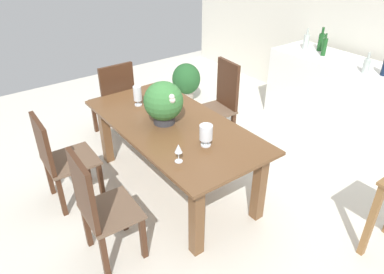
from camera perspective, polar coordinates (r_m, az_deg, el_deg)
ground_plane at (r=3.98m, az=0.73°, el=-6.05°), size 7.04×7.04×0.00m
back_wall at (r=5.30m, az=24.89°, el=16.33°), size 6.40×0.10×2.60m
dining_table at (r=3.50m, az=-3.00°, el=0.29°), size 1.95×0.97×0.74m
chair_near_left at (r=3.57m, az=-20.37°, el=-2.93°), size 0.47×0.47×0.93m
chair_head_end at (r=4.53m, az=-12.04°, el=6.10°), size 0.45×0.46×0.99m
chair_near_right at (r=2.86m, az=-14.71°, el=-10.42°), size 0.47×0.42×0.99m
chair_far_left at (r=4.36m, az=4.66°, el=5.86°), size 0.45×0.44×1.02m
flower_centerpiece at (r=3.36m, az=-4.53°, el=5.52°), size 0.38×0.37×0.41m
crystal_vase_left at (r=3.77m, az=-8.63°, el=6.72°), size 0.09×0.09×0.21m
crystal_vase_center_near at (r=3.76m, az=-3.50°, el=6.67°), size 0.10×0.10×0.19m
crystal_vase_right at (r=3.03m, az=2.24°, el=0.60°), size 0.11×0.11×0.20m
wine_glass at (r=2.83m, az=-2.16°, el=-1.96°), size 0.06×0.06×0.16m
kitchen_counter at (r=5.05m, az=21.49°, el=6.28°), size 1.69×0.68×0.93m
wine_bottle_amber at (r=4.51m, az=25.91°, el=10.17°), size 0.07×0.07×0.24m
wine_bottle_tall at (r=4.95m, az=20.22°, el=13.29°), size 0.06×0.06×0.28m
wine_bottle_clear at (r=5.14m, az=19.78°, el=14.05°), size 0.08×0.08×0.30m
wine_bottle_dark at (r=5.14m, az=17.64°, el=14.22°), size 0.08×0.08×0.27m
potted_plant_floor at (r=5.49m, az=-0.91°, el=8.95°), size 0.42×0.42×0.60m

